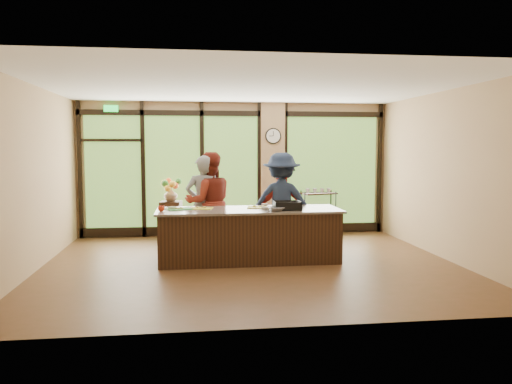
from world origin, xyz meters
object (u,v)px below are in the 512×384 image
object	(u,v)px
cook_left	(204,204)
bar_cart	(318,207)
cook_right	(282,202)
island_base	(249,236)
roasting_pan	(287,208)
flower_stand	(171,221)

from	to	relation	value
cook_left	bar_cart	bearing A→B (deg)	-151.88
cook_right	cook_left	bearing A→B (deg)	9.04
cook_right	island_base	bearing A→B (deg)	56.99
roasting_pan	island_base	bearing A→B (deg)	159.30
roasting_pan	flower_stand	bearing A→B (deg)	129.32
island_base	bar_cart	size ratio (longest dim) A/B	2.90
island_base	bar_cart	xyz separation A→B (m)	(1.88, 2.45, 0.20)
cook_left	flower_stand	distance (m)	1.52
cook_left	bar_cart	world-z (taller)	cook_left
flower_stand	island_base	bearing A→B (deg)	-47.09
bar_cart	flower_stand	bearing A→B (deg)	171.76
cook_left	roasting_pan	distance (m)	1.73
cook_left	bar_cart	xyz separation A→B (m)	(2.65, 1.66, -0.28)
cook_right	flower_stand	distance (m)	2.58
island_base	roasting_pan	world-z (taller)	roasting_pan
island_base	cook_left	xyz separation A→B (m)	(-0.77, 0.79, 0.48)
island_base	cook_right	size ratio (longest dim) A/B	1.64
roasting_pan	bar_cart	xyz separation A→B (m)	(1.24, 2.65, -0.32)
cook_right	flower_stand	size ratio (longest dim) A/B	2.22
flower_stand	roasting_pan	bearing A→B (deg)	-39.44
cook_left	roasting_pan	xyz separation A→B (m)	(1.41, -1.00, 0.04)
flower_stand	bar_cart	size ratio (longest dim) A/B	0.80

